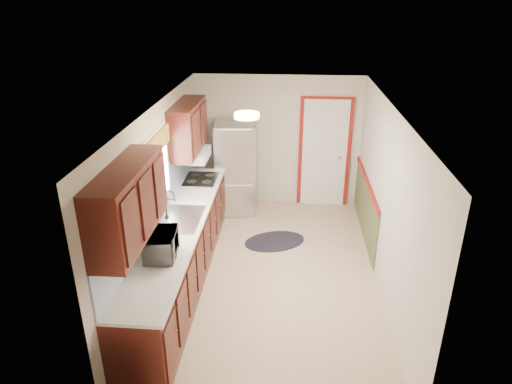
# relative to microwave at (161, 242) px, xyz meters

# --- Properties ---
(room_shell) EXTENTS (3.20, 5.20, 2.52)m
(room_shell) POSITION_rel_microwave_xyz_m (1.20, 1.11, 0.09)
(room_shell) COLOR tan
(room_shell) RESTS_ON ground
(kitchen_run) EXTENTS (0.63, 4.00, 2.20)m
(kitchen_run) POSITION_rel_microwave_xyz_m (-0.04, 0.82, -0.30)
(kitchen_run) COLOR #3D130D
(kitchen_run) RESTS_ON ground
(back_wall_trim) EXTENTS (1.12, 2.30, 2.08)m
(back_wall_trim) POSITION_rel_microwave_xyz_m (2.19, 3.32, -0.22)
(back_wall_trim) COLOR maroon
(back_wall_trim) RESTS_ON ground
(ceiling_fixture) EXTENTS (0.30, 0.30, 0.06)m
(ceiling_fixture) POSITION_rel_microwave_xyz_m (0.90, 0.91, 1.25)
(ceiling_fixture) COLOR #FFD88C
(ceiling_fixture) RESTS_ON room_shell
(microwave) EXTENTS (0.34, 0.54, 0.35)m
(microwave) POSITION_rel_microwave_xyz_m (0.00, 0.00, 0.00)
(microwave) COLOR white
(microwave) RESTS_ON kitchen_run
(refrigerator) EXTENTS (0.76, 0.74, 1.65)m
(refrigerator) POSITION_rel_microwave_xyz_m (0.47, 3.16, -0.29)
(refrigerator) COLOR #B7B7BC
(refrigerator) RESTS_ON ground
(rug) EXTENTS (1.16, 0.97, 0.01)m
(rug) POSITION_rel_microwave_xyz_m (1.22, 2.04, -1.11)
(rug) COLOR black
(rug) RESTS_ON ground
(cooktop) EXTENTS (0.50, 0.60, 0.02)m
(cooktop) POSITION_rel_microwave_xyz_m (0.01, 2.31, -0.16)
(cooktop) COLOR black
(cooktop) RESTS_ON kitchen_run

